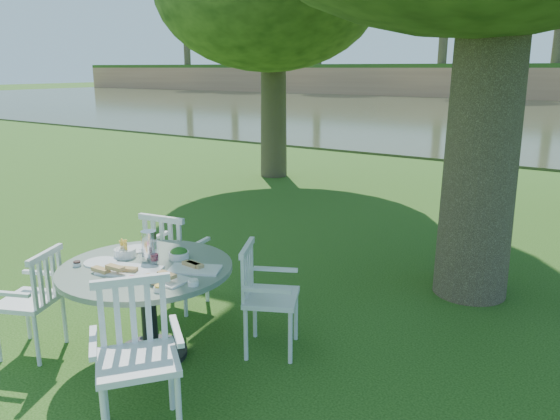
# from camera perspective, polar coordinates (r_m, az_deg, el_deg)

# --- Properties ---
(ground) EXTENTS (140.00, 140.00, 0.00)m
(ground) POSITION_cam_1_polar(r_m,az_deg,el_deg) (5.50, -1.17, -9.04)
(ground) COLOR #173B0C
(ground) RESTS_ON ground
(table) EXTENTS (1.31, 1.31, 0.75)m
(table) POSITION_cam_1_polar(r_m,az_deg,el_deg) (4.33, -13.72, -7.66)
(table) COLOR black
(table) RESTS_ON ground
(chair_ne) EXTENTS (0.56, 0.58, 0.87)m
(chair_ne) POSITION_cam_1_polar(r_m,az_deg,el_deg) (4.35, -2.04, -8.30)
(chair_ne) COLOR white
(chair_ne) RESTS_ON ground
(chair_nw) EXTENTS (0.53, 0.51, 0.93)m
(chair_nw) POSITION_cam_1_polar(r_m,az_deg,el_deg) (5.14, -11.36, -4.50)
(chair_nw) COLOR white
(chair_nw) RESTS_ON ground
(chair_sw) EXTENTS (0.54, 0.55, 0.85)m
(chair_sw) POSITION_cam_1_polar(r_m,az_deg,el_deg) (4.69, -24.00, -8.05)
(chair_sw) COLOR white
(chair_sw) RESTS_ON ground
(chair_se) EXTENTS (0.65, 0.66, 0.95)m
(chair_se) POSITION_cam_1_polar(r_m,az_deg,el_deg) (3.57, -14.84, -13.40)
(chair_se) COLOR white
(chair_se) RESTS_ON ground
(tableware) EXTENTS (1.07, 0.69, 0.24)m
(tableware) POSITION_cam_1_polar(r_m,az_deg,el_deg) (4.31, -13.68, -4.91)
(tableware) COLOR white
(tableware) RESTS_ON table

